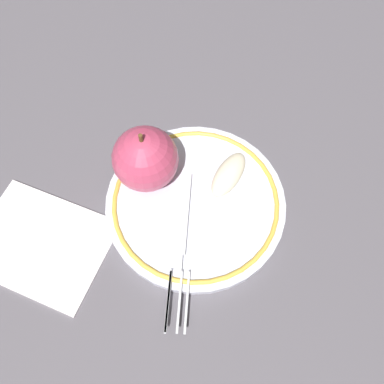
{
  "coord_description": "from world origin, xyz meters",
  "views": [
    {
      "loc": [
        -0.04,
        0.19,
        0.43
      ],
      "look_at": [
        0.0,
        0.01,
        0.04
      ],
      "focal_mm": 35.0,
      "sensor_mm": 36.0,
      "label": 1
    }
  ],
  "objects": [
    {
      "name": "napkin_folded",
      "position": [
        0.17,
        0.1,
        0.0
      ],
      "size": [
        0.17,
        0.14,
        0.01
      ],
      "primitive_type": "cube",
      "rotation": [
        0.0,
        0.0,
        -0.14
      ],
      "color": "white",
      "rests_on": "ground_plane"
    },
    {
      "name": "fork",
      "position": [
        0.0,
        0.07,
        0.02
      ],
      "size": [
        0.05,
        0.19,
        0.0
      ],
      "rotation": [
        0.0,
        0.0,
        1.75
      ],
      "color": "silver",
      "rests_on": "plate"
    },
    {
      "name": "plate",
      "position": [
        0.0,
        0.01,
        0.01
      ],
      "size": [
        0.22,
        0.22,
        0.02
      ],
      "color": "silver",
      "rests_on": "ground_plane"
    },
    {
      "name": "apple_red_whole",
      "position": [
        0.07,
        -0.01,
        0.05
      ],
      "size": [
        0.08,
        0.08,
        0.09
      ],
      "color": "#BD3E5D",
      "rests_on": "plate"
    },
    {
      "name": "ground_plane",
      "position": [
        0.0,
        0.0,
        0.0
      ],
      "size": [
        2.0,
        2.0,
        0.0
      ],
      "primitive_type": "plane",
      "color": "#555057"
    },
    {
      "name": "apple_slice_front",
      "position": [
        -0.03,
        -0.03,
        0.03
      ],
      "size": [
        0.05,
        0.07,
        0.02
      ],
      "primitive_type": "ellipsoid",
      "rotation": [
        0.0,
        0.0,
        4.42
      ],
      "color": "beige",
      "rests_on": "plate"
    }
  ]
}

